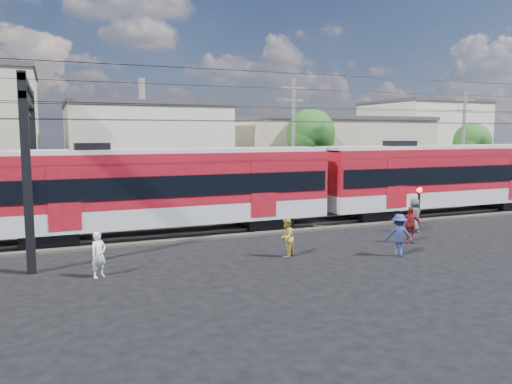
% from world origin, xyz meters
% --- Properties ---
extents(ground, '(120.00, 120.00, 0.00)m').
position_xyz_m(ground, '(0.00, 0.00, 0.00)').
color(ground, black).
rests_on(ground, ground).
extents(track_bed, '(70.00, 3.40, 0.12)m').
position_xyz_m(track_bed, '(0.00, 8.00, 0.06)').
color(track_bed, '#2D2823').
rests_on(track_bed, ground).
extents(rail_near, '(70.00, 0.12, 0.12)m').
position_xyz_m(rail_near, '(0.00, 7.25, 0.18)').
color(rail_near, '#59544C').
rests_on(rail_near, track_bed).
extents(rail_far, '(70.00, 0.12, 0.12)m').
position_xyz_m(rail_far, '(0.00, 8.75, 0.18)').
color(rail_far, '#59544C').
rests_on(rail_far, track_bed).
extents(commuter_train, '(50.30, 3.08, 4.17)m').
position_xyz_m(commuter_train, '(-4.08, 8.00, 2.40)').
color(commuter_train, black).
rests_on(commuter_train, ground).
extents(catenary, '(70.00, 9.30, 7.52)m').
position_xyz_m(catenary, '(-8.65, 8.00, 5.14)').
color(catenary, black).
rests_on(catenary, ground).
extents(building_midwest, '(12.24, 12.24, 7.30)m').
position_xyz_m(building_midwest, '(-2.00, 27.00, 3.66)').
color(building_midwest, beige).
rests_on(building_midwest, ground).
extents(building_mideast, '(16.32, 10.20, 6.30)m').
position_xyz_m(building_mideast, '(14.00, 24.00, 3.16)').
color(building_mideast, tan).
rests_on(building_mideast, ground).
extents(building_east, '(10.20, 10.20, 8.30)m').
position_xyz_m(building_east, '(28.00, 28.00, 4.16)').
color(building_east, beige).
rests_on(building_east, ground).
extents(utility_pole_mid, '(1.80, 0.24, 8.50)m').
position_xyz_m(utility_pole_mid, '(6.00, 15.00, 4.53)').
color(utility_pole_mid, slate).
rests_on(utility_pole_mid, ground).
extents(utility_pole_east, '(1.80, 0.24, 8.00)m').
position_xyz_m(utility_pole_east, '(20.00, 14.00, 4.28)').
color(utility_pole_east, slate).
rests_on(utility_pole_east, ground).
extents(tree_near, '(3.82, 3.64, 6.72)m').
position_xyz_m(tree_near, '(9.19, 18.09, 4.66)').
color(tree_near, '#382619').
rests_on(tree_near, ground).
extents(tree_far, '(3.36, 3.12, 5.76)m').
position_xyz_m(tree_far, '(24.19, 17.09, 3.99)').
color(tree_far, '#382619').
rests_on(tree_far, ground).
extents(pedestrian_a, '(0.69, 0.62, 1.58)m').
position_xyz_m(pedestrian_a, '(-7.84, 2.08, 0.79)').
color(pedestrian_a, silver).
rests_on(pedestrian_a, ground).
extents(pedestrian_b, '(0.97, 0.95, 1.57)m').
position_xyz_m(pedestrian_b, '(-0.69, 2.18, 0.78)').
color(pedestrian_b, gold).
rests_on(pedestrian_b, ground).
extents(pedestrian_c, '(1.27, 1.14, 1.71)m').
position_xyz_m(pedestrian_c, '(3.54, 0.58, 0.85)').
color(pedestrian_c, navy).
rests_on(pedestrian_c, ground).
extents(pedestrian_d, '(1.00, 0.92, 1.64)m').
position_xyz_m(pedestrian_d, '(5.55, 2.37, 0.82)').
color(pedestrian_d, maroon).
rests_on(pedestrian_d, ground).
extents(pedestrian_e, '(0.66, 0.91, 1.71)m').
position_xyz_m(pedestrian_e, '(7.41, 4.32, 0.85)').
color(pedestrian_e, '#46474B').
rests_on(pedestrian_e, ground).
extents(car_silver, '(4.23, 2.38, 1.36)m').
position_xyz_m(car_silver, '(20.08, 13.31, 0.68)').
color(car_silver, silver).
rests_on(car_silver, ground).
extents(crossing_signal, '(0.31, 0.31, 2.10)m').
position_xyz_m(crossing_signal, '(8.80, 5.63, 1.45)').
color(crossing_signal, black).
rests_on(crossing_signal, ground).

